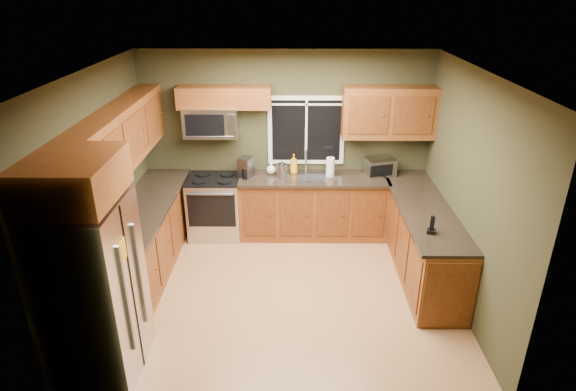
{
  "coord_description": "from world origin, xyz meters",
  "views": [
    {
      "loc": [
        0.11,
        -5.01,
        3.54
      ],
      "look_at": [
        0.05,
        0.35,
        1.15
      ],
      "focal_mm": 30.0,
      "sensor_mm": 36.0,
      "label": 1
    }
  ],
  "objects_px": {
    "paper_towel_roll": "(330,167)",
    "cordless_phone": "(432,228)",
    "soap_bottle_c": "(271,168)",
    "range": "(215,206)",
    "toaster_oven": "(380,167)",
    "soap_bottle_b": "(330,168)",
    "coffee_maker": "(246,168)",
    "soap_bottle_a": "(294,164)",
    "kettle": "(282,170)",
    "refrigerator": "(94,291)",
    "microwave": "(211,122)"
  },
  "relations": [
    {
      "from": "range",
      "to": "soap_bottle_b",
      "type": "xyz_separation_m",
      "value": [
        1.7,
        0.15,
        0.56
      ]
    },
    {
      "from": "kettle",
      "to": "microwave",
      "type": "bearing_deg",
      "value": 171.53
    },
    {
      "from": "coffee_maker",
      "to": "paper_towel_roll",
      "type": "distance_m",
      "value": 1.22
    },
    {
      "from": "coffee_maker",
      "to": "soap_bottle_a",
      "type": "relative_size",
      "value": 1.0
    },
    {
      "from": "kettle",
      "to": "cordless_phone",
      "type": "distance_m",
      "value": 2.39
    },
    {
      "from": "soap_bottle_a",
      "to": "microwave",
      "type": "bearing_deg",
      "value": -178.33
    },
    {
      "from": "range",
      "to": "soap_bottle_c",
      "type": "xyz_separation_m",
      "value": [
        0.84,
        0.15,
        0.56
      ]
    },
    {
      "from": "soap_bottle_b",
      "to": "soap_bottle_a",
      "type": "bearing_deg",
      "value": 177.44
    },
    {
      "from": "coffee_maker",
      "to": "refrigerator",
      "type": "bearing_deg",
      "value": -112.77
    },
    {
      "from": "coffee_maker",
      "to": "soap_bottle_b",
      "type": "height_order",
      "value": "coffee_maker"
    },
    {
      "from": "microwave",
      "to": "kettle",
      "type": "bearing_deg",
      "value": -8.47
    },
    {
      "from": "paper_towel_roll",
      "to": "soap_bottle_b",
      "type": "distance_m",
      "value": 0.1
    },
    {
      "from": "soap_bottle_a",
      "to": "soap_bottle_b",
      "type": "height_order",
      "value": "soap_bottle_a"
    },
    {
      "from": "kettle",
      "to": "paper_towel_roll",
      "type": "distance_m",
      "value": 0.7
    },
    {
      "from": "range",
      "to": "coffee_maker",
      "type": "xyz_separation_m",
      "value": [
        0.48,
        0.02,
        0.61
      ]
    },
    {
      "from": "soap_bottle_c",
      "to": "soap_bottle_b",
      "type": "bearing_deg",
      "value": 0.05
    },
    {
      "from": "toaster_oven",
      "to": "soap_bottle_a",
      "type": "distance_m",
      "value": 1.26
    },
    {
      "from": "cordless_phone",
      "to": "microwave",
      "type": "bearing_deg",
      "value": 146.45
    },
    {
      "from": "range",
      "to": "microwave",
      "type": "height_order",
      "value": "microwave"
    },
    {
      "from": "paper_towel_roll",
      "to": "soap_bottle_b",
      "type": "bearing_deg",
      "value": 89.9
    },
    {
      "from": "microwave",
      "to": "cordless_phone",
      "type": "distance_m",
      "value": 3.35
    },
    {
      "from": "kettle",
      "to": "soap_bottle_b",
      "type": "distance_m",
      "value": 0.72
    },
    {
      "from": "soap_bottle_a",
      "to": "cordless_phone",
      "type": "distance_m",
      "value": 2.41
    },
    {
      "from": "range",
      "to": "soap_bottle_c",
      "type": "bearing_deg",
      "value": 9.88
    },
    {
      "from": "paper_towel_roll",
      "to": "soap_bottle_c",
      "type": "relative_size",
      "value": 1.78
    },
    {
      "from": "refrigerator",
      "to": "cordless_phone",
      "type": "xyz_separation_m",
      "value": [
        3.41,
        1.1,
        0.1
      ]
    },
    {
      "from": "microwave",
      "to": "soap_bottle_a",
      "type": "relative_size",
      "value": 2.6
    },
    {
      "from": "refrigerator",
      "to": "toaster_oven",
      "type": "xyz_separation_m",
      "value": [
        3.11,
        2.88,
        0.17
      ]
    },
    {
      "from": "toaster_oven",
      "to": "soap_bottle_a",
      "type": "height_order",
      "value": "soap_bottle_a"
    },
    {
      "from": "microwave",
      "to": "soap_bottle_a",
      "type": "xyz_separation_m",
      "value": [
        1.17,
        0.03,
        -0.64
      ]
    },
    {
      "from": "range",
      "to": "kettle",
      "type": "distance_m",
      "value": 1.16
    },
    {
      "from": "range",
      "to": "soap_bottle_a",
      "type": "relative_size",
      "value": 3.21
    },
    {
      "from": "microwave",
      "to": "soap_bottle_b",
      "type": "bearing_deg",
      "value": 0.35
    },
    {
      "from": "soap_bottle_c",
      "to": "coffee_maker",
      "type": "bearing_deg",
      "value": -159.94
    },
    {
      "from": "microwave",
      "to": "kettle",
      "type": "relative_size",
      "value": 2.93
    },
    {
      "from": "microwave",
      "to": "soap_bottle_a",
      "type": "height_order",
      "value": "microwave"
    },
    {
      "from": "soap_bottle_a",
      "to": "cordless_phone",
      "type": "height_order",
      "value": "soap_bottle_a"
    },
    {
      "from": "refrigerator",
      "to": "paper_towel_roll",
      "type": "height_order",
      "value": "refrigerator"
    },
    {
      "from": "toaster_oven",
      "to": "kettle",
      "type": "bearing_deg",
      "value": -175.23
    },
    {
      "from": "toaster_oven",
      "to": "soap_bottle_b",
      "type": "xyz_separation_m",
      "value": [
        -0.73,
        0.04,
        -0.03
      ]
    },
    {
      "from": "kettle",
      "to": "soap_bottle_a",
      "type": "xyz_separation_m",
      "value": [
        0.17,
        0.18,
        0.03
      ]
    },
    {
      "from": "refrigerator",
      "to": "soap_bottle_c",
      "type": "distance_m",
      "value": 3.29
    },
    {
      "from": "soap_bottle_b",
      "to": "cordless_phone",
      "type": "height_order",
      "value": "cordless_phone"
    },
    {
      "from": "cordless_phone",
      "to": "soap_bottle_a",
      "type": "bearing_deg",
      "value": 130.18
    },
    {
      "from": "toaster_oven",
      "to": "paper_towel_roll",
      "type": "height_order",
      "value": "paper_towel_roll"
    },
    {
      "from": "refrigerator",
      "to": "range",
      "type": "height_order",
      "value": "refrigerator"
    },
    {
      "from": "paper_towel_roll",
      "to": "cordless_phone",
      "type": "relative_size",
      "value": 1.47
    },
    {
      "from": "range",
      "to": "soap_bottle_c",
      "type": "distance_m",
      "value": 1.02
    },
    {
      "from": "kettle",
      "to": "cordless_phone",
      "type": "relative_size",
      "value": 1.22
    },
    {
      "from": "toaster_oven",
      "to": "cordless_phone",
      "type": "relative_size",
      "value": 2.26
    }
  ]
}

